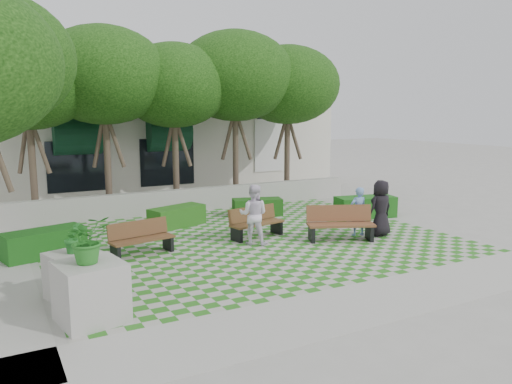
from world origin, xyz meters
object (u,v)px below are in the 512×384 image
hedge_east (365,207)px  person_dark (381,208)px  hedge_midleft (177,217)px  planter_front (90,279)px  person_blue (358,211)px  bench_west (141,239)px  bench_east (340,224)px  person_white (253,215)px  hedge_midright (257,207)px  bench_mid (256,223)px  planter_back (75,273)px  hedge_west (44,243)px

hedge_east → person_dark: (-1.50, -2.44, 0.51)m
hedge_midleft → planter_front: bearing=-121.5°
hedge_east → person_dark: 2.91m
hedge_midleft → person_dark: (5.25, -4.36, 0.55)m
person_blue → bench_west: bearing=-2.4°
hedge_midleft → person_dark: 6.85m
bench_east → hedge_east: 3.75m
hedge_midleft → bench_east: bearing=-48.0°
bench_west → planter_front: size_ratio=0.91×
planter_front → person_white: size_ratio=1.13×
bench_east → hedge_midright: 4.52m
person_white → bench_west: bearing=28.8°
bench_east → bench_west: bench_east is taller
hedge_east → planter_front: size_ratio=1.09×
person_blue → person_white: size_ratio=0.87×
bench_west → hedge_midright: bearing=19.5°
hedge_midleft → person_white: size_ratio=1.10×
person_blue → person_white: person_white is taller
hedge_midleft → person_blue: (4.65, -3.99, 0.44)m
bench_mid → bench_west: 3.73m
bench_west → person_white: person_white is taller
person_dark → planter_back: bearing=2.1°
hedge_west → person_blue: 9.39m
person_blue → hedge_midleft: bearing=-32.9°
hedge_east → person_white: size_ratio=1.23×
bench_west → hedge_midright: bench_west is taller
bench_west → hedge_midright: (5.38, 3.10, -0.13)m
bench_east → planter_front: bearing=-138.6°
planter_front → person_dark: size_ratio=1.14×
person_white → person_dark: bearing=-156.8°
bench_east → hedge_midright: bench_east is taller
bench_east → person_blue: person_blue is taller
bench_east → person_dark: size_ratio=1.19×
planter_front → person_white: 6.35m
planter_back → person_white: person_white is taller
bench_mid → planter_back: 6.49m
bench_east → hedge_midleft: (-3.78, 4.20, -0.17)m
planter_back → person_blue: (8.85, 1.39, 0.23)m
planter_back → hedge_midright: bearing=37.0°
hedge_east → person_white: bearing=-165.9°
bench_east → planter_back: 8.06m
planter_front → planter_back: (-0.07, 1.37, -0.28)m
planter_front → bench_east: bearing=17.8°
hedge_west → person_blue: person_blue is taller
bench_mid → hedge_west: (-6.12, 0.93, -0.09)m
hedge_east → hedge_west: (-11.19, 0.24, -0.02)m
bench_east → person_dark: (1.47, -0.16, 0.38)m
hedge_midright → planter_front: planter_front is taller
hedge_midright → hedge_midleft: size_ratio=0.93×
hedge_midright → hedge_midleft: bearing=-174.9°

